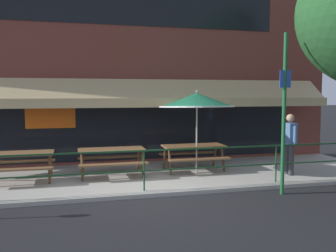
{
  "coord_description": "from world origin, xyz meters",
  "views": [
    {
      "loc": [
        -1.61,
        -8.19,
        2.37
      ],
      "look_at": [
        0.92,
        1.6,
        1.5
      ],
      "focal_mm": 40.0,
      "sensor_mm": 36.0,
      "label": 1
    }
  ],
  "objects_px": {
    "picnic_table_centre": "(112,155)",
    "picnic_table_right": "(193,150)",
    "pedestrian_walking": "(290,141)",
    "street_sign_pole": "(284,112)",
    "patio_umbrella_right": "(197,101)",
    "picnic_table_left": "(17,159)"
  },
  "relations": [
    {
      "from": "picnic_table_right",
      "to": "pedestrian_walking",
      "type": "bearing_deg",
      "value": -25.42
    },
    {
      "from": "picnic_table_left",
      "to": "street_sign_pole",
      "type": "bearing_deg",
      "value": -21.48
    },
    {
      "from": "picnic_table_right",
      "to": "patio_umbrella_right",
      "type": "bearing_deg",
      "value": -90.0
    },
    {
      "from": "pedestrian_walking",
      "to": "street_sign_pole",
      "type": "xyz_separation_m",
      "value": [
        -1.12,
        -1.48,
        0.88
      ]
    },
    {
      "from": "pedestrian_walking",
      "to": "street_sign_pole",
      "type": "relative_size",
      "value": 0.45
    },
    {
      "from": "picnic_table_left",
      "to": "patio_umbrella_right",
      "type": "relative_size",
      "value": 0.76
    },
    {
      "from": "patio_umbrella_right",
      "to": "picnic_table_centre",
      "type": "bearing_deg",
      "value": 176.82
    },
    {
      "from": "picnic_table_right",
      "to": "pedestrian_walking",
      "type": "distance_m",
      "value": 2.74
    },
    {
      "from": "picnic_table_right",
      "to": "pedestrian_walking",
      "type": "relative_size",
      "value": 1.05
    },
    {
      "from": "picnic_table_right",
      "to": "pedestrian_walking",
      "type": "xyz_separation_m",
      "value": [
        2.45,
        -1.17,
        0.35
      ]
    },
    {
      "from": "picnic_table_centre",
      "to": "picnic_table_right",
      "type": "xyz_separation_m",
      "value": [
        2.42,
        0.15,
        0.0
      ]
    },
    {
      "from": "picnic_table_right",
      "to": "pedestrian_walking",
      "type": "height_order",
      "value": "pedestrian_walking"
    },
    {
      "from": "picnic_table_left",
      "to": "pedestrian_walking",
      "type": "height_order",
      "value": "pedestrian_walking"
    },
    {
      "from": "picnic_table_right",
      "to": "picnic_table_left",
      "type": "bearing_deg",
      "value": -177.36
    },
    {
      "from": "picnic_table_left",
      "to": "street_sign_pole",
      "type": "distance_m",
      "value": 6.74
    },
    {
      "from": "picnic_table_right",
      "to": "patio_umbrella_right",
      "type": "xyz_separation_m",
      "value": [
        0.0,
        -0.28,
        1.47
      ]
    },
    {
      "from": "picnic_table_left",
      "to": "pedestrian_walking",
      "type": "relative_size",
      "value": 1.05
    },
    {
      "from": "pedestrian_walking",
      "to": "street_sign_pole",
      "type": "bearing_deg",
      "value": -127.13
    },
    {
      "from": "patio_umbrella_right",
      "to": "pedestrian_walking",
      "type": "height_order",
      "value": "patio_umbrella_right"
    },
    {
      "from": "picnic_table_left",
      "to": "street_sign_pole",
      "type": "xyz_separation_m",
      "value": [
        6.16,
        -2.43,
        1.24
      ]
    },
    {
      "from": "patio_umbrella_right",
      "to": "picnic_table_left",
      "type": "bearing_deg",
      "value": 179.31
    },
    {
      "from": "picnic_table_left",
      "to": "street_sign_pole",
      "type": "height_order",
      "value": "street_sign_pole"
    }
  ]
}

